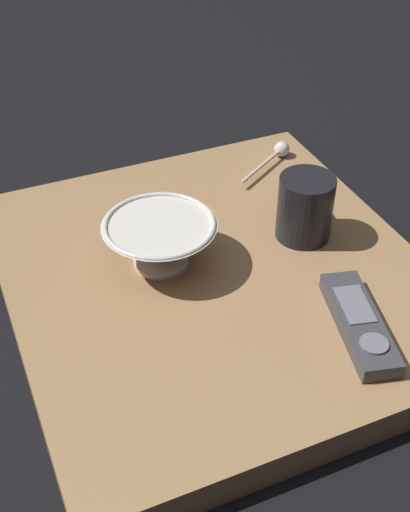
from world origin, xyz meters
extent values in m
plane|color=black|center=(0.00, 0.00, 0.00)|extent=(6.00, 6.00, 0.00)
cube|color=#936D47|center=(0.00, 0.00, 0.02)|extent=(0.58, 0.63, 0.05)
cylinder|color=beige|center=(0.07, -0.04, 0.05)|extent=(0.08, 0.08, 0.01)
cone|color=beige|center=(0.07, -0.04, 0.09)|extent=(0.16, 0.16, 0.06)
torus|color=beige|center=(0.07, -0.04, 0.12)|extent=(0.16, 0.16, 0.01)
cylinder|color=black|center=(-0.15, -0.02, 0.10)|extent=(0.08, 0.08, 0.10)
torus|color=black|center=(-0.16, -0.06, 0.10)|extent=(0.03, 0.06, 0.06)
cylinder|color=silver|center=(-0.17, -0.20, 0.06)|extent=(0.11, 0.07, 0.01)
sphere|color=silver|center=(-0.23, -0.24, 0.06)|extent=(0.03, 0.03, 0.03)
cube|color=#38383D|center=(-0.12, 0.18, 0.06)|extent=(0.09, 0.18, 0.02)
cylinder|color=slate|center=(-0.11, 0.23, 0.07)|extent=(0.04, 0.04, 0.00)
cube|color=slate|center=(-0.12, 0.16, 0.07)|extent=(0.05, 0.08, 0.00)
camera|label=1|loc=(0.30, 0.67, 0.66)|focal=47.27mm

